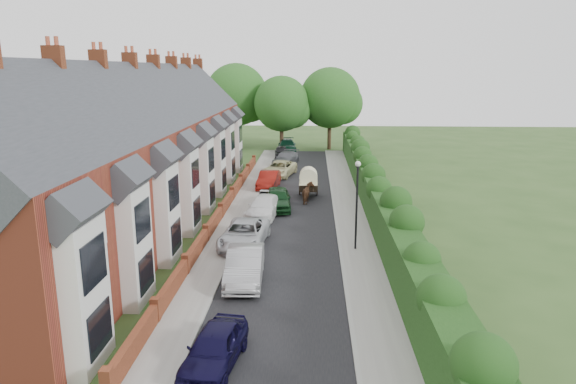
{
  "coord_description": "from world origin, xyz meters",
  "views": [
    {
      "loc": [
        0.93,
        -23.73,
        10.05
      ],
      "look_at": [
        -0.67,
        8.9,
        2.2
      ],
      "focal_mm": 32.0,
      "sensor_mm": 36.0,
      "label": 1
    }
  ],
  "objects_px": {
    "car_navy": "(215,348)",
    "car_red": "(269,180)",
    "car_green": "(278,199)",
    "horse_cart": "(308,180)",
    "car_grey": "(286,158)",
    "car_black": "(281,152)",
    "car_white": "(264,207)",
    "lamppost": "(357,194)",
    "car_silver_b": "(244,234)",
    "horse": "(308,193)",
    "car_beige": "(280,169)",
    "car_silver_a": "(245,266)"
  },
  "relations": [
    {
      "from": "car_grey",
      "to": "car_black",
      "type": "distance_m",
      "value": 4.7
    },
    {
      "from": "car_silver_b",
      "to": "horse",
      "type": "relative_size",
      "value": 2.81
    },
    {
      "from": "car_silver_a",
      "to": "car_green",
      "type": "height_order",
      "value": "car_silver_a"
    },
    {
      "from": "car_silver_b",
      "to": "car_black",
      "type": "distance_m",
      "value": 30.71
    },
    {
      "from": "car_green",
      "to": "car_red",
      "type": "xyz_separation_m",
      "value": [
        -1.24,
        6.82,
        -0.06
      ]
    },
    {
      "from": "car_silver_a",
      "to": "car_navy",
      "type": "bearing_deg",
      "value": -93.72
    },
    {
      "from": "car_beige",
      "to": "car_grey",
      "type": "height_order",
      "value": "car_beige"
    },
    {
      "from": "car_silver_a",
      "to": "car_green",
      "type": "bearing_deg",
      "value": 83.99
    },
    {
      "from": "car_navy",
      "to": "horse",
      "type": "height_order",
      "value": "horse"
    },
    {
      "from": "car_green",
      "to": "car_grey",
      "type": "relative_size",
      "value": 0.96
    },
    {
      "from": "car_green",
      "to": "car_grey",
      "type": "xyz_separation_m",
      "value": [
        -0.35,
        17.94,
        -0.09
      ]
    },
    {
      "from": "car_silver_a",
      "to": "car_white",
      "type": "xyz_separation_m",
      "value": [
        -0.13,
        11.2,
        -0.1
      ]
    },
    {
      "from": "car_navy",
      "to": "car_silver_b",
      "type": "xyz_separation_m",
      "value": [
        -0.62,
        12.41,
        0.04
      ]
    },
    {
      "from": "car_beige",
      "to": "car_black",
      "type": "xyz_separation_m",
      "value": [
        -0.47,
        10.61,
        -0.06
      ]
    },
    {
      "from": "horse",
      "to": "car_beige",
      "type": "bearing_deg",
      "value": -69.57
    },
    {
      "from": "car_silver_b",
      "to": "car_grey",
      "type": "distance_m",
      "value": 26.09
    },
    {
      "from": "car_navy",
      "to": "car_red",
      "type": "xyz_separation_m",
      "value": [
        -0.48,
        27.35,
        0.05
      ]
    },
    {
      "from": "car_red",
      "to": "horse",
      "type": "distance_m",
      "value": 6.09
    },
    {
      "from": "car_white",
      "to": "horse",
      "type": "bearing_deg",
      "value": 59.92
    },
    {
      "from": "car_navy",
      "to": "car_green",
      "type": "xyz_separation_m",
      "value": [
        0.76,
        20.53,
        0.11
      ]
    },
    {
      "from": "lamppost",
      "to": "horse",
      "type": "xyz_separation_m",
      "value": [
        -2.81,
        10.41,
        -2.51
      ]
    },
    {
      "from": "car_grey",
      "to": "car_black",
      "type": "bearing_deg",
      "value": 112.81
    },
    {
      "from": "car_beige",
      "to": "car_silver_b",
      "type": "bearing_deg",
      "value": -79.32
    },
    {
      "from": "horse_cart",
      "to": "car_navy",
      "type": "bearing_deg",
      "value": -96.97
    },
    {
      "from": "car_silver_b",
      "to": "car_red",
      "type": "bearing_deg",
      "value": 93.51
    },
    {
      "from": "car_white",
      "to": "car_grey",
      "type": "height_order",
      "value": "car_grey"
    },
    {
      "from": "car_black",
      "to": "horse",
      "type": "distance_m",
      "value": 21.04
    },
    {
      "from": "car_silver_a",
      "to": "car_green",
      "type": "relative_size",
      "value": 1.04
    },
    {
      "from": "car_red",
      "to": "horse_cart",
      "type": "bearing_deg",
      "value": -36.7
    },
    {
      "from": "horse_cart",
      "to": "car_beige",
      "type": "bearing_deg",
      "value": 109.3
    },
    {
      "from": "car_navy",
      "to": "car_red",
      "type": "bearing_deg",
      "value": 98.76
    },
    {
      "from": "car_navy",
      "to": "car_silver_a",
      "type": "distance_m",
      "value": 7.33
    },
    {
      "from": "lamppost",
      "to": "car_grey",
      "type": "bearing_deg",
      "value": 101.44
    },
    {
      "from": "car_navy",
      "to": "car_white",
      "type": "distance_m",
      "value": 18.53
    },
    {
      "from": "lamppost",
      "to": "car_beige",
      "type": "relative_size",
      "value": 1.0
    },
    {
      "from": "lamppost",
      "to": "car_grey",
      "type": "relative_size",
      "value": 1.06
    },
    {
      "from": "horse_cart",
      "to": "car_silver_a",
      "type": "bearing_deg",
      "value": -99.64
    },
    {
      "from": "car_red",
      "to": "car_silver_b",
      "type": "bearing_deg",
      "value": -86.27
    },
    {
      "from": "car_green",
      "to": "car_grey",
      "type": "height_order",
      "value": "car_green"
    },
    {
      "from": "car_beige",
      "to": "horse_cart",
      "type": "relative_size",
      "value": 1.55
    },
    {
      "from": "car_navy",
      "to": "car_beige",
      "type": "relative_size",
      "value": 0.78
    },
    {
      "from": "car_white",
      "to": "horse_cart",
      "type": "relative_size",
      "value": 1.45
    },
    {
      "from": "lamppost",
      "to": "car_navy",
      "type": "height_order",
      "value": "lamppost"
    },
    {
      "from": "lamppost",
      "to": "car_silver_a",
      "type": "xyz_separation_m",
      "value": [
        -5.7,
        -4.6,
        -2.5
      ]
    },
    {
      "from": "car_green",
      "to": "car_red",
      "type": "relative_size",
      "value": 1.05
    },
    {
      "from": "lamppost",
      "to": "car_navy",
      "type": "distance_m",
      "value": 13.51
    },
    {
      "from": "car_white",
      "to": "car_red",
      "type": "bearing_deg",
      "value": 101.15
    },
    {
      "from": "car_beige",
      "to": "car_grey",
      "type": "distance_m",
      "value": 5.98
    },
    {
      "from": "lamppost",
      "to": "car_white",
      "type": "height_order",
      "value": "lamppost"
    },
    {
      "from": "car_green",
      "to": "horse_cart",
      "type": "height_order",
      "value": "horse_cart"
    }
  ]
}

